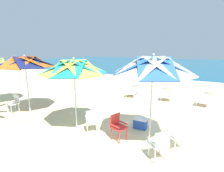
{
  "coord_description": "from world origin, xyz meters",
  "views": [
    {
      "loc": [
        0.48,
        -8.26,
        2.99
      ],
      "look_at": [
        -3.77,
        -0.13,
        1.0
      ],
      "focal_mm": 27.79,
      "sensor_mm": 36.0,
      "label": 1
    }
  ],
  "objects_px": {
    "plastic_chair_3": "(92,119)",
    "sun_lounger_0": "(206,98)",
    "plastic_chair_4": "(14,102)",
    "plastic_chair_1": "(118,125)",
    "beach_umbrella_2": "(25,62)",
    "beach_umbrella_1": "(74,68)",
    "plastic_chair_0": "(176,132)",
    "plastic_chair_2": "(159,143)",
    "sun_lounger_1": "(167,93)",
    "sun_lounger_2": "(133,90)",
    "beach_umbrella_0": "(153,67)",
    "cooler_box": "(140,123)"
  },
  "relations": [
    {
      "from": "plastic_chair_3",
      "to": "sun_lounger_0",
      "type": "distance_m",
      "value": 6.94
    },
    {
      "from": "plastic_chair_0",
      "to": "beach_umbrella_2",
      "type": "xyz_separation_m",
      "value": [
        -6.62,
        -0.05,
        1.88
      ]
    },
    {
      "from": "plastic_chair_1",
      "to": "sun_lounger_2",
      "type": "relative_size",
      "value": 0.39
    },
    {
      "from": "beach_umbrella_1",
      "to": "sun_lounger_2",
      "type": "relative_size",
      "value": 1.22
    },
    {
      "from": "beach_umbrella_2",
      "to": "cooler_box",
      "type": "relative_size",
      "value": 5.44
    },
    {
      "from": "plastic_chair_4",
      "to": "sun_lounger_1",
      "type": "height_order",
      "value": "plastic_chair_4"
    },
    {
      "from": "beach_umbrella_1",
      "to": "sun_lounger_2",
      "type": "bearing_deg",
      "value": 88.86
    },
    {
      "from": "beach_umbrella_2",
      "to": "beach_umbrella_1",
      "type": "bearing_deg",
      "value": -5.54
    },
    {
      "from": "plastic_chair_0",
      "to": "plastic_chair_3",
      "type": "bearing_deg",
      "value": -172.52
    },
    {
      "from": "plastic_chair_3",
      "to": "sun_lounger_2",
      "type": "xyz_separation_m",
      "value": [
        -0.62,
        5.77,
        -0.22
      ]
    },
    {
      "from": "beach_umbrella_2",
      "to": "plastic_chair_4",
      "type": "distance_m",
      "value": 2.01
    },
    {
      "from": "plastic_chair_4",
      "to": "sun_lounger_0",
      "type": "xyz_separation_m",
      "value": [
        8.14,
        5.88,
        -0.22
      ]
    },
    {
      "from": "plastic_chair_1",
      "to": "sun_lounger_2",
      "type": "bearing_deg",
      "value": 105.98
    },
    {
      "from": "plastic_chair_4",
      "to": "plastic_chair_3",
      "type": "bearing_deg",
      "value": 0.06
    },
    {
      "from": "plastic_chair_2",
      "to": "beach_umbrella_1",
      "type": "distance_m",
      "value": 3.77
    },
    {
      "from": "plastic_chair_2",
      "to": "sun_lounger_2",
      "type": "xyz_separation_m",
      "value": [
        -3.14,
        6.28,
        -0.22
      ]
    },
    {
      "from": "plastic_chair_3",
      "to": "sun_lounger_1",
      "type": "relative_size",
      "value": 0.39
    },
    {
      "from": "beach_umbrella_0",
      "to": "plastic_chair_4",
      "type": "xyz_separation_m",
      "value": [
        -6.5,
        -0.29,
        -1.96
      ]
    },
    {
      "from": "beach_umbrella_1",
      "to": "beach_umbrella_2",
      "type": "xyz_separation_m",
      "value": [
        -3.08,
        0.3,
        0.05
      ]
    },
    {
      "from": "plastic_chair_3",
      "to": "sun_lounger_0",
      "type": "xyz_separation_m",
      "value": [
        3.68,
        5.88,
        -0.22
      ]
    },
    {
      "from": "sun_lounger_1",
      "to": "sun_lounger_2",
      "type": "distance_m",
      "value": 2.14
    },
    {
      "from": "beach_umbrella_2",
      "to": "sun_lounger_0",
      "type": "bearing_deg",
      "value": 36.56
    },
    {
      "from": "beach_umbrella_1",
      "to": "sun_lounger_0",
      "type": "xyz_separation_m",
      "value": [
        4.41,
        5.85,
        -2.04
      ]
    },
    {
      "from": "plastic_chair_3",
      "to": "sun_lounger_0",
      "type": "relative_size",
      "value": 0.39
    },
    {
      "from": "plastic_chair_1",
      "to": "plastic_chair_0",
      "type": "bearing_deg",
      "value": 12.32
    },
    {
      "from": "plastic_chair_1",
      "to": "plastic_chair_3",
      "type": "bearing_deg",
      "value": 179.01
    },
    {
      "from": "plastic_chair_3",
      "to": "beach_umbrella_2",
      "type": "xyz_separation_m",
      "value": [
        -3.81,
        0.32,
        1.88
      ]
    },
    {
      "from": "plastic_chair_0",
      "to": "plastic_chair_1",
      "type": "relative_size",
      "value": 1.0
    },
    {
      "from": "plastic_chair_1",
      "to": "beach_umbrella_1",
      "type": "height_order",
      "value": "beach_umbrella_1"
    },
    {
      "from": "beach_umbrella_1",
      "to": "sun_lounger_2",
      "type": "distance_m",
      "value": 6.09
    },
    {
      "from": "plastic_chair_0",
      "to": "plastic_chair_4",
      "type": "relative_size",
      "value": 1.0
    },
    {
      "from": "plastic_chair_1",
      "to": "sun_lounger_1",
      "type": "bearing_deg",
      "value": 85.54
    },
    {
      "from": "sun_lounger_1",
      "to": "cooler_box",
      "type": "distance_m",
      "value": 4.92
    },
    {
      "from": "beach_umbrella_2",
      "to": "plastic_chair_4",
      "type": "relative_size",
      "value": 3.14
    },
    {
      "from": "sun_lounger_1",
      "to": "beach_umbrella_0",
      "type": "bearing_deg",
      "value": -84.73
    },
    {
      "from": "sun_lounger_0",
      "to": "sun_lounger_1",
      "type": "height_order",
      "value": "same"
    },
    {
      "from": "beach_umbrella_0",
      "to": "plastic_chair_2",
      "type": "xyz_separation_m",
      "value": [
        0.48,
        -0.79,
        -1.96
      ]
    },
    {
      "from": "cooler_box",
      "to": "beach_umbrella_1",
      "type": "bearing_deg",
      "value": -153.75
    },
    {
      "from": "beach_umbrella_1",
      "to": "cooler_box",
      "type": "bearing_deg",
      "value": 26.25
    },
    {
      "from": "plastic_chair_4",
      "to": "cooler_box",
      "type": "distance_m",
      "value": 6.02
    },
    {
      "from": "plastic_chair_1",
      "to": "plastic_chair_3",
      "type": "height_order",
      "value": "same"
    },
    {
      "from": "plastic_chair_0",
      "to": "sun_lounger_0",
      "type": "height_order",
      "value": "plastic_chair_0"
    },
    {
      "from": "sun_lounger_0",
      "to": "sun_lounger_1",
      "type": "xyz_separation_m",
      "value": [
        -2.17,
        0.14,
        0.0
      ]
    },
    {
      "from": "beach_umbrella_0",
      "to": "plastic_chair_1",
      "type": "bearing_deg",
      "value": -163.26
    },
    {
      "from": "plastic_chair_3",
      "to": "beach_umbrella_2",
      "type": "relative_size",
      "value": 0.32
    },
    {
      "from": "plastic_chair_2",
      "to": "beach_umbrella_1",
      "type": "height_order",
      "value": "beach_umbrella_1"
    },
    {
      "from": "plastic_chair_0",
      "to": "plastic_chair_1",
      "type": "xyz_separation_m",
      "value": [
        -1.78,
        -0.39,
        0.0
      ]
    },
    {
      "from": "sun_lounger_0",
      "to": "beach_umbrella_0",
      "type": "bearing_deg",
      "value": -106.36
    },
    {
      "from": "plastic_chair_3",
      "to": "plastic_chair_4",
      "type": "height_order",
      "value": "same"
    },
    {
      "from": "sun_lounger_0",
      "to": "plastic_chair_1",
      "type": "bearing_deg",
      "value": -114.15
    }
  ]
}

